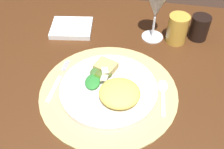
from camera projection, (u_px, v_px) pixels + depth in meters
name	position (u px, v px, depth m)	size (l,w,h in m)	color
dining_table	(97.00, 100.00, 0.87)	(1.30, 0.87, 0.76)	#472712
placemat	(109.00, 92.00, 0.73)	(0.37, 0.37, 0.01)	tan
dinner_plate	(109.00, 89.00, 0.72)	(0.26, 0.26, 0.02)	silver
pasta_serving	(120.00, 93.00, 0.68)	(0.11, 0.11, 0.03)	#E8CA55
salad_greens	(99.00, 75.00, 0.73)	(0.07, 0.10, 0.03)	#2F6111
bread_piece	(106.00, 66.00, 0.76)	(0.06, 0.05, 0.02)	tan
fork	(57.00, 82.00, 0.75)	(0.02, 0.16, 0.00)	silver
spoon	(163.00, 91.00, 0.72)	(0.03, 0.13, 0.01)	silver
napkin	(72.00, 28.00, 0.93)	(0.14, 0.12, 0.02)	white
wine_glass	(156.00, 7.00, 0.82)	(0.07, 0.07, 0.16)	silver
amber_tumbler	(177.00, 29.00, 0.86)	(0.07, 0.07, 0.10)	gold
dark_tumbler	(199.00, 28.00, 0.87)	(0.06, 0.06, 0.08)	black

